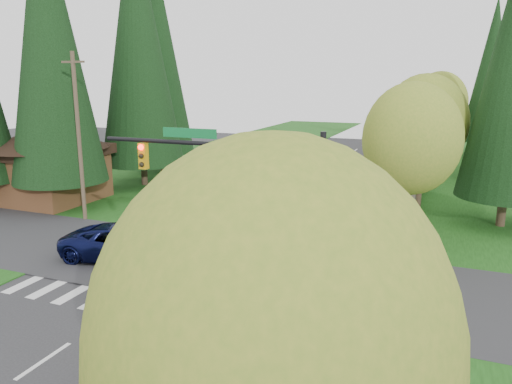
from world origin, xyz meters
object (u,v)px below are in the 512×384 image
Objects in this scene: parked_car_a at (343,216)px; parked_car_e at (405,145)px; suv_navy at (126,243)px; parked_car_d at (381,157)px; parked_car_b at (357,185)px; sedan_champagne at (150,349)px; parked_car_c at (383,165)px.

parked_car_a is 33.96m from parked_car_e.
suv_navy is 33.48m from parked_car_d.
parked_car_d is (7.14, 32.71, -0.18)m from suv_navy.
suv_navy is 1.24× the size of parked_car_e.
parked_car_b is at bearing -29.55° from suv_navy.
parked_car_a is 9.92m from parked_car_b.
suv_navy is at bearing 125.30° from sedan_champagne.
parked_car_c is 15.03m from parked_car_e.
suv_navy reaches higher than parked_car_e.
parked_car_b is at bearing 82.43° from sedan_champagne.
parked_car_c is at bearing 79.52° from parked_car_b.
parked_car_e is at bearing 82.33° from sedan_champagne.
parked_car_c is at bearing -24.07° from suv_navy.
parked_car_b is 0.86× the size of parked_car_e.
parked_car_a reaches higher than parked_car_b.
parked_car_c is 1.08× the size of parked_car_d.
parked_car_a is 18.95m from parked_car_c.
parked_car_d is (-1.40, 24.04, -0.16)m from parked_car_a.
parked_car_d is (-0.95, 5.10, -0.03)m from parked_car_c.
parked_car_c is (8.09, 27.60, -0.15)m from suv_navy.
parked_car_b is 1.08× the size of parked_car_d.
sedan_champagne is at bearing -93.59° from parked_car_e.
parked_car_e reaches higher than sedan_champagne.
parked_car_a is (8.54, 8.66, -0.02)m from suv_navy.
parked_car_e is at bearing 95.91° from parked_car_a.
suv_navy reaches higher than sedan_champagne.
parked_car_a is 1.24× the size of parked_car_d.
parked_car_e is (0.45, 15.02, 0.02)m from parked_car_c.
parked_car_e reaches higher than parked_car_b.
sedan_champagne is 50.08m from parked_car_e.
suv_navy is at bearing -107.21° from parked_car_c.
suv_navy is 1.44× the size of parked_car_c.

